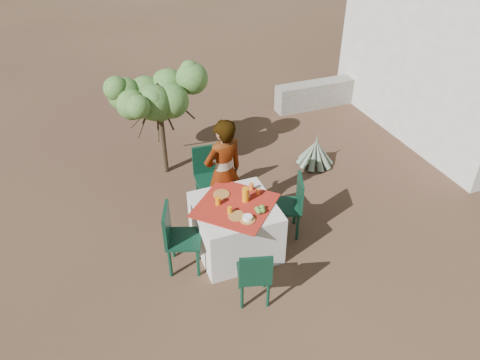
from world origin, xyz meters
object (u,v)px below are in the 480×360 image
guesthouse (477,48)px  table (235,227)px  chair_right (291,203)px  agave (315,153)px  chair_far (209,174)px  person (224,173)px  shrub_tree (161,100)px  juice_pitcher (245,195)px  chair_near (255,275)px  chair_left (177,236)px

guesthouse → table: bearing=-160.8°
chair_right → agave: 1.89m
chair_far → chair_right: bearing=-48.3°
chair_right → guesthouse: size_ratio=0.22×
person → shrub_tree: (-0.46, 1.63, 0.47)m
shrub_tree → juice_pitcher: bearing=-76.3°
chair_far → shrub_tree: 1.44m
chair_near → guesthouse: bearing=-137.2°
table → shrub_tree: bearing=99.8°
person → shrub_tree: size_ratio=1.01×
agave → person: bearing=-156.5°
chair_far → guesthouse: 5.71m
chair_right → person: size_ratio=0.55×
chair_right → shrub_tree: 2.66m
table → chair_right: size_ratio=1.42×
person → juice_pitcher: size_ratio=8.24×
chair_right → chair_far: bearing=-121.4°
table → guesthouse: guesthouse is taller
juice_pitcher → chair_far: bearing=97.8°
chair_far → person: size_ratio=0.57×
shrub_tree → agave: 2.77m
shrub_tree → agave: (2.44, -0.78, -1.07)m
person → chair_left: bearing=24.2°
chair_near → juice_pitcher: size_ratio=4.11×
chair_left → chair_right: 1.65m
chair_near → person: bearing=-80.8°
chair_right → shrub_tree: bearing=-130.4°
chair_right → shrub_tree: size_ratio=0.56×
shrub_tree → chair_far: bearing=-70.8°
table → juice_pitcher: juice_pitcher is taller
chair_left → guesthouse: 6.74m
chair_near → person: (0.19, 1.60, 0.37)m
chair_right → juice_pitcher: size_ratio=4.55×
chair_left → chair_near: bearing=-123.1°
chair_right → person: (-0.78, 0.58, 0.32)m
person → juice_pitcher: (0.08, -0.61, 0.03)m
chair_left → juice_pitcher: size_ratio=4.69×
table → agave: (2.04, 1.50, -0.15)m
person → shrub_tree: 1.76m
shrub_tree → juice_pitcher: (0.55, -2.24, -0.44)m
chair_far → chair_near: (-0.12, -2.08, -0.07)m
table → chair_far: bearing=89.8°
shrub_tree → chair_right: bearing=-60.8°
table → guesthouse: bearing=19.2°
table → chair_right: chair_right is taller
chair_near → agave: chair_near is taller
shrub_tree → agave: shrub_tree is taller
chair_near → chair_left: bearing=-37.1°
guesthouse → juice_pitcher: 5.77m
shrub_tree → guesthouse: guesthouse is taller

